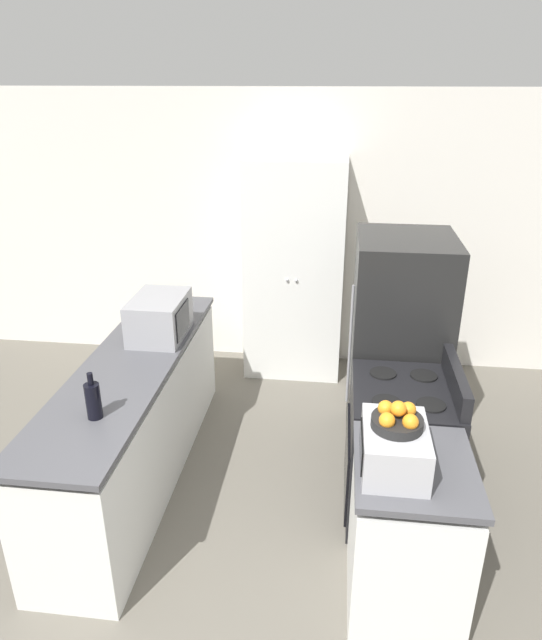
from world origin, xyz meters
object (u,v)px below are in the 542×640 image
at_px(stove, 399,450).
at_px(pantry_cabinet, 294,271).
at_px(microwave, 160,317).
at_px(wine_bottle, 93,400).
at_px(refrigerator, 398,346).
at_px(toaster_oven, 394,448).
at_px(fruit_bowl, 397,419).

bearing_deg(stove, pantry_cabinet, 114.09).
xyz_separation_m(pantry_cabinet, microwave, (-0.87, -1.34, 0.05)).
bearing_deg(wine_bottle, pantry_cabinet, 69.54).
distance_m(stove, refrigerator, 0.87).
bearing_deg(toaster_oven, stove, 80.01).
distance_m(microwave, fruit_bowl, 2.08).
distance_m(pantry_cabinet, microwave, 1.60).
bearing_deg(refrigerator, toaster_oven, -95.74).
distance_m(pantry_cabinet, toaster_oven, 2.78).
relative_size(wine_bottle, toaster_oven, 0.65).
bearing_deg(toaster_oven, wine_bottle, 171.34).
distance_m(pantry_cabinet, refrigerator, 1.43).
xyz_separation_m(wine_bottle, toaster_oven, (1.62, -0.25, 0.00)).
bearing_deg(fruit_bowl, wine_bottle, 171.84).
bearing_deg(microwave, stove, -18.27).
bearing_deg(pantry_cabinet, wine_bottle, -110.46).
bearing_deg(pantry_cabinet, microwave, -123.02).
relative_size(stove, toaster_oven, 2.49).
relative_size(pantry_cabinet, fruit_bowl, 8.24).
xyz_separation_m(refrigerator, fruit_bowl, (-0.16, -1.56, 0.36)).
distance_m(stove, wine_bottle, 1.93).
distance_m(wine_bottle, fruit_bowl, 1.65).
xyz_separation_m(pantry_cabinet, toaster_oven, (0.71, -2.69, 0.01)).
height_order(microwave, wine_bottle, microwave).
bearing_deg(stove, toaster_oven, -99.99).
xyz_separation_m(refrigerator, toaster_oven, (-0.16, -1.57, 0.20)).
bearing_deg(pantry_cabinet, fruit_bowl, -74.96).
relative_size(refrigerator, microwave, 3.17).
relative_size(pantry_cabinet, wine_bottle, 7.29).
distance_m(stove, toaster_oven, 0.97).
relative_size(refrigerator, fruit_bowl, 6.72).
bearing_deg(fruit_bowl, refrigerator, 84.33).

